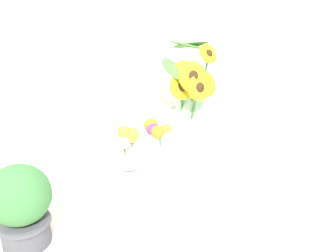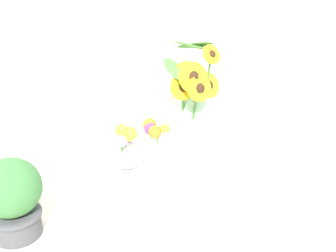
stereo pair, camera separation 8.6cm
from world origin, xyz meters
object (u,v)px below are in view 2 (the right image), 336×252
at_px(serving_tray, 168,161).
at_px(vase_small_center, 160,144).
at_px(potted_plant, 12,197).
at_px(vase_bulb_right, 127,150).
at_px(mason_jar_sunflowers, 194,104).

xyz_separation_m(serving_tray, vase_small_center, (-0.05, -0.03, 0.08)).
relative_size(serving_tray, potted_plant, 2.85).
bearing_deg(serving_tray, vase_bulb_right, 171.45).
bearing_deg(potted_plant, vase_small_center, 4.48).
xyz_separation_m(vase_small_center, potted_plant, (-0.41, -0.03, 0.01)).
bearing_deg(vase_bulb_right, mason_jar_sunflowers, -0.74).
xyz_separation_m(serving_tray, vase_bulb_right, (-0.13, 0.02, 0.07)).
height_order(serving_tray, vase_small_center, vase_small_center).
bearing_deg(vase_small_center, potted_plant, -175.52).
bearing_deg(vase_small_center, mason_jar_sunflowers, 15.85).
bearing_deg(serving_tray, potted_plant, -172.46).
bearing_deg(vase_bulb_right, serving_tray, -8.55).
bearing_deg(mason_jar_sunflowers, potted_plant, -172.28).
bearing_deg(potted_plant, mason_jar_sunflowers, 7.72).
distance_m(vase_bulb_right, potted_plant, 0.34).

